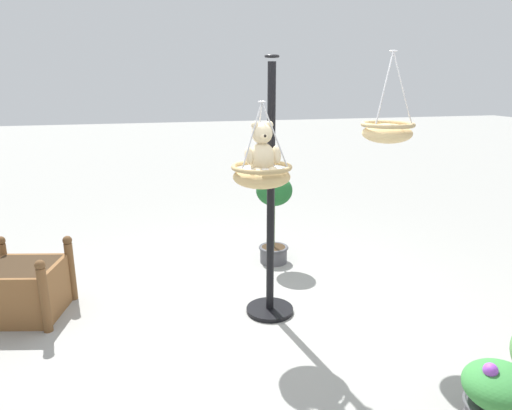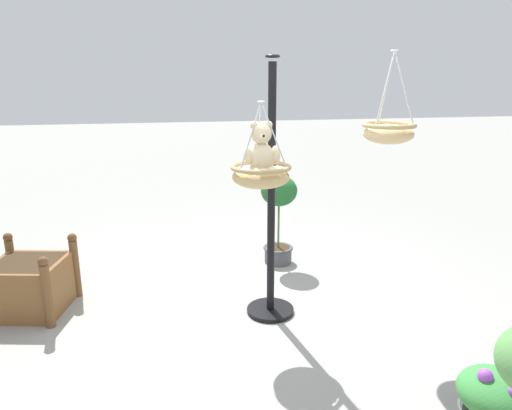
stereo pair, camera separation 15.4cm
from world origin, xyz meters
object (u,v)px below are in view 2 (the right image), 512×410
object	(u,v)px
hanging_basket_left_high	(388,132)
potted_plant_flowering_red	(494,404)
display_pole_central	(271,242)
teddy_bear	(261,152)
potted_plant_small_succulent	(279,209)
wooden_planter_box	(29,284)
hanging_basket_with_teddy	(261,175)

from	to	relation	value
hanging_basket_left_high	potted_plant_flowering_red	bearing A→B (deg)	93.44
display_pole_central	teddy_bear	size ratio (longest dim) A/B	5.40
display_pole_central	potted_plant_small_succulent	distance (m)	1.22
wooden_planter_box	hanging_basket_with_teddy	bearing A→B (deg)	159.81
hanging_basket_left_high	wooden_planter_box	world-z (taller)	hanging_basket_left_high
display_pole_central	wooden_planter_box	xyz separation A→B (m)	(2.21, -0.51, -0.43)
hanging_basket_with_teddy	wooden_planter_box	distance (m)	2.46
hanging_basket_with_teddy	potted_plant_flowering_red	xyz separation A→B (m)	(-1.10, 1.54, -1.14)
display_pole_central	potted_plant_flowering_red	xyz separation A→B (m)	(-0.95, 1.79, -0.46)
hanging_basket_with_teddy	hanging_basket_left_high	bearing A→B (deg)	172.18
hanging_basket_left_high	wooden_planter_box	distance (m)	3.51
teddy_bear	wooden_planter_box	size ratio (longest dim) A/B	0.51
teddy_bear	potted_plant_flowering_red	distance (m)	2.30
display_pole_central	teddy_bear	bearing A→B (deg)	61.10
wooden_planter_box	potted_plant_small_succulent	xyz separation A→B (m)	(-2.58, -0.65, 0.39)
hanging_basket_left_high	potted_plant_flowering_red	distance (m)	2.04
hanging_basket_with_teddy	wooden_planter_box	bearing A→B (deg)	-20.19
wooden_planter_box	potted_plant_flowering_red	distance (m)	3.90
hanging_basket_with_teddy	hanging_basket_left_high	distance (m)	1.08
wooden_planter_box	potted_plant_flowering_red	world-z (taller)	wooden_planter_box
potted_plant_flowering_red	teddy_bear	bearing A→B (deg)	-54.12
teddy_bear	hanging_basket_left_high	world-z (taller)	hanging_basket_left_high
hanging_basket_with_teddy	potted_plant_flowering_red	world-z (taller)	hanging_basket_with_teddy
hanging_basket_with_teddy	wooden_planter_box	size ratio (longest dim) A/B	0.81
display_pole_central	hanging_basket_with_teddy	world-z (taller)	display_pole_central
display_pole_central	teddy_bear	xyz separation A→B (m)	(0.15, 0.27, 0.86)
teddy_bear	hanging_basket_left_high	distance (m)	1.03
teddy_bear	potted_plant_small_succulent	size ratio (longest dim) A/B	0.40
teddy_bear	potted_plant_flowering_red	size ratio (longest dim) A/B	0.88
display_pole_central	hanging_basket_with_teddy	size ratio (longest dim) A/B	3.37
display_pole_central	potted_plant_flowering_red	size ratio (longest dim) A/B	4.74
wooden_planter_box	potted_plant_flowering_red	bearing A→B (deg)	143.94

